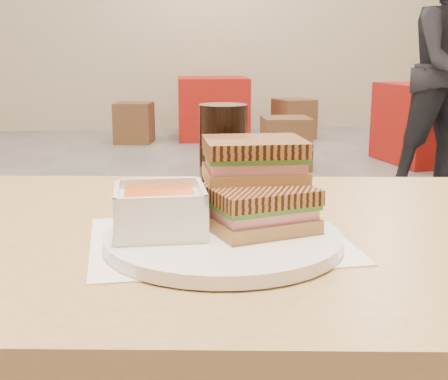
{
  "coord_description": "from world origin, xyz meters",
  "views": [
    {
      "loc": [
        -0.07,
        -2.73,
        0.99
      ],
      "look_at": [
        0.01,
        -2.0,
        0.82
      ],
      "focal_mm": 48.63,
      "sensor_mm": 36.0,
      "label": 1
    }
  ],
  "objects": [
    {
      "name": "main_table",
      "position": [
        0.04,
        -1.94,
        0.64
      ],
      "size": [
        1.28,
        0.85,
        0.75
      ],
      "color": "tan",
      "rests_on": "ground"
    },
    {
      "name": "tray_liner",
      "position": [
        0.0,
        -1.99,
        0.75
      ],
      "size": [
        0.34,
        0.28,
        0.0
      ],
      "color": "white",
      "rests_on": "main_table"
    },
    {
      "name": "plate",
      "position": [
        0.01,
        -2.01,
        0.76
      ],
      "size": [
        0.3,
        0.3,
        0.02
      ],
      "color": "white",
      "rests_on": "tray_liner"
    },
    {
      "name": "soup_bowl",
      "position": [
        -0.07,
        -2.0,
        0.79
      ],
      "size": [
        0.11,
        0.11,
        0.06
      ],
      "color": "white",
      "rests_on": "plate"
    },
    {
      "name": "panini_lower",
      "position": [
        0.06,
        -2.0,
        0.8
      ],
      "size": [
        0.15,
        0.14,
        0.06
      ],
      "color": "#C08347",
      "rests_on": "plate"
    },
    {
      "name": "panini_upper",
      "position": [
        0.06,
        -1.95,
        0.85
      ],
      "size": [
        0.13,
        0.11,
        0.06
      ],
      "color": "#C08347",
      "rests_on": "panini_lower"
    },
    {
      "name": "cola_glass",
      "position": [
        0.03,
        -1.81,
        0.83
      ],
      "size": [
        0.07,
        0.07,
        0.16
      ],
      "color": "black",
      "rests_on": "main_table"
    },
    {
      "name": "bg_table_1",
      "position": [
        2.37,
        2.43,
        0.35
      ],
      "size": [
        0.9,
        0.9,
        0.7
      ],
      "color": "#A11908",
      "rests_on": "ground"
    },
    {
      "name": "bg_table_2",
      "position": [
        0.56,
        4.14,
        0.34
      ],
      "size": [
        0.8,
        0.8,
        0.69
      ],
      "color": "#A11908",
      "rests_on": "ground"
    },
    {
      "name": "bg_chair_1l",
      "position": [
        1.01,
        2.26,
        0.22
      ],
      "size": [
        0.4,
        0.4,
        0.44
      ],
      "color": "brown",
      "rests_on": "ground"
    },
    {
      "name": "bg_chair_2l",
      "position": [
        -0.32,
        3.9,
        0.22
      ],
      "size": [
        0.45,
        0.45,
        0.43
      ],
      "color": "brown",
      "rests_on": "ground"
    },
    {
      "name": "bg_chair_2r",
      "position": [
        1.48,
        4.04,
        0.22
      ],
      "size": [
        0.49,
        0.49,
        0.44
      ],
      "color": "brown",
      "rests_on": "ground"
    }
  ]
}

